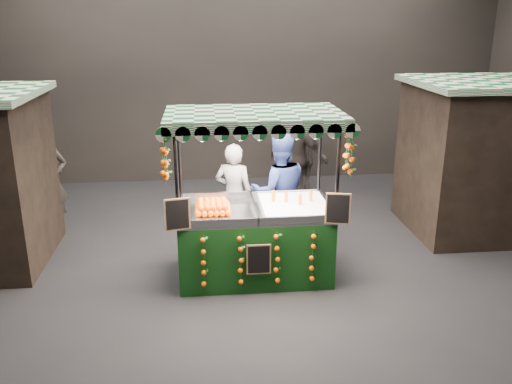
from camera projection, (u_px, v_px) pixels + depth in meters
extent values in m
plane|color=black|center=(248.00, 278.00, 7.77)|extent=(12.00, 12.00, 0.00)
cube|color=black|center=(227.00, 68.00, 11.71)|extent=(12.00, 0.10, 5.00)
cube|color=black|center=(348.00, 291.00, 2.26)|extent=(12.00, 0.10, 5.00)
cube|color=black|center=(495.00, 159.00, 9.22)|extent=(2.80, 2.00, 2.50)
cube|color=#114D21|center=(506.00, 83.00, 8.82)|extent=(3.00, 2.20, 0.10)
cube|color=black|center=(254.00, 244.00, 7.72)|extent=(2.11, 1.15, 0.96)
cube|color=#B5B7BC|center=(254.00, 211.00, 7.57)|extent=(2.11, 1.15, 0.04)
cylinder|color=black|center=(178.00, 216.00, 6.89)|extent=(0.05, 0.05, 2.31)
cylinder|color=black|center=(336.00, 211.00, 7.09)|extent=(0.05, 0.05, 2.31)
cylinder|color=black|center=(181.00, 190.00, 7.93)|extent=(0.05, 0.05, 2.31)
cylinder|color=black|center=(318.00, 186.00, 8.13)|extent=(0.05, 0.05, 2.31)
cube|color=#114D21|center=(254.00, 115.00, 7.14)|extent=(2.35, 1.39, 0.08)
cube|color=white|center=(295.00, 206.00, 7.60)|extent=(0.94, 1.04, 0.08)
cube|color=black|center=(177.00, 214.00, 6.82)|extent=(0.32, 0.09, 0.42)
cube|color=black|center=(338.00, 209.00, 7.02)|extent=(0.32, 0.09, 0.42)
cube|color=black|center=(259.00, 259.00, 7.13)|extent=(0.33, 0.02, 0.42)
imported|color=gray|center=(234.00, 195.00, 8.66)|extent=(0.72, 0.59, 1.70)
imported|color=navy|center=(279.00, 192.00, 8.48)|extent=(0.96, 0.77, 1.91)
imported|color=#2B2623|center=(47.00, 182.00, 9.05)|extent=(0.80, 0.65, 1.87)
imported|color=black|center=(433.00, 167.00, 9.93)|extent=(1.15, 1.14, 1.88)
imported|color=black|center=(297.00, 157.00, 10.54)|extent=(1.18, 1.04, 1.91)
imported|color=#2A2522|center=(307.00, 153.00, 11.18)|extent=(1.31, 1.16, 1.76)
imported|color=#2A2422|center=(39.00, 162.00, 10.68)|extent=(0.93, 0.73, 1.67)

